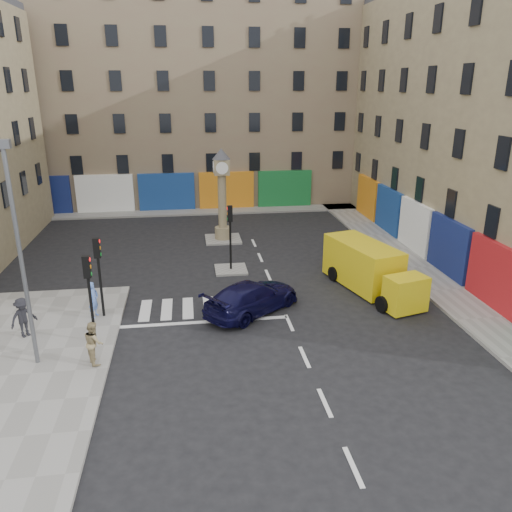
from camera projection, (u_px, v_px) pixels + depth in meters
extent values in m
plane|color=black|center=(294.00, 333.00, 21.45)|extent=(120.00, 120.00, 0.00)
cube|color=gray|center=(9.00, 377.00, 18.13)|extent=(7.00, 16.00, 0.15)
cube|color=gray|center=(395.00, 250.00, 31.92)|extent=(2.60, 30.00, 0.15)
cube|color=gray|center=(192.00, 211.00, 41.70)|extent=(32.00, 2.40, 0.15)
cube|color=gray|center=(231.00, 270.00, 28.66)|extent=(1.80, 1.80, 0.12)
cube|color=gray|center=(223.00, 239.00, 34.28)|extent=(2.40, 2.40, 0.12)
cube|color=#968762|center=(506.00, 122.00, 30.15)|extent=(10.00, 30.00, 16.00)
cube|color=#7D6F53|center=(187.00, 104.00, 44.38)|extent=(32.00, 10.00, 17.00)
cylinder|color=black|center=(92.00, 310.00, 20.06)|extent=(0.12, 0.12, 2.80)
cube|color=black|center=(87.00, 267.00, 19.46)|extent=(0.28, 0.22, 0.90)
cylinder|color=black|center=(101.00, 287.00, 22.31)|extent=(0.12, 0.12, 2.80)
cube|color=black|center=(97.00, 248.00, 21.70)|extent=(0.28, 0.22, 0.90)
cylinder|color=black|center=(230.00, 245.00, 28.19)|extent=(0.12, 0.12, 2.80)
cube|color=black|center=(230.00, 214.00, 27.58)|extent=(0.28, 0.22, 0.90)
cylinder|color=#595B60|center=(22.00, 263.00, 17.65)|extent=(0.16, 0.16, 8.00)
cube|color=#595B60|center=(2.00, 144.00, 16.30)|extent=(0.50, 0.25, 0.30)
cylinder|color=#968762|center=(223.00, 233.00, 34.13)|extent=(1.10, 1.10, 0.80)
cylinder|color=#968762|center=(222.00, 201.00, 33.41)|extent=(0.56, 0.56, 3.60)
cube|color=#968762|center=(221.00, 167.00, 32.66)|extent=(1.00, 1.00, 1.00)
cylinder|color=white|center=(222.00, 168.00, 32.18)|extent=(0.80, 0.06, 0.80)
cone|color=#333338|center=(221.00, 154.00, 32.39)|extent=(1.20, 1.20, 0.70)
imported|color=black|center=(252.00, 297.00, 23.27)|extent=(5.25, 4.80, 1.48)
cube|color=yellow|center=(362.00, 264.00, 26.17)|extent=(3.13, 5.06, 2.26)
cube|color=yellow|center=(406.00, 293.00, 23.19)|extent=(2.11, 1.63, 1.67)
cube|color=black|center=(407.00, 286.00, 23.02)|extent=(1.84, 1.29, 0.69)
cylinder|color=black|center=(382.00, 304.00, 23.34)|extent=(0.44, 0.82, 0.79)
cylinder|color=black|center=(416.00, 298.00, 24.07)|extent=(0.44, 0.82, 0.79)
cylinder|color=black|center=(333.00, 274.00, 27.10)|extent=(0.44, 0.82, 0.79)
cylinder|color=black|center=(364.00, 269.00, 27.83)|extent=(0.44, 0.82, 0.79)
imported|color=#587CCB|center=(93.00, 299.00, 22.41)|extent=(0.60, 0.72, 1.68)
imported|color=#99875E|center=(94.00, 342.00, 18.67)|extent=(0.91, 1.00, 1.68)
imported|color=black|center=(23.00, 317.00, 20.64)|extent=(1.25, 1.23, 1.72)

